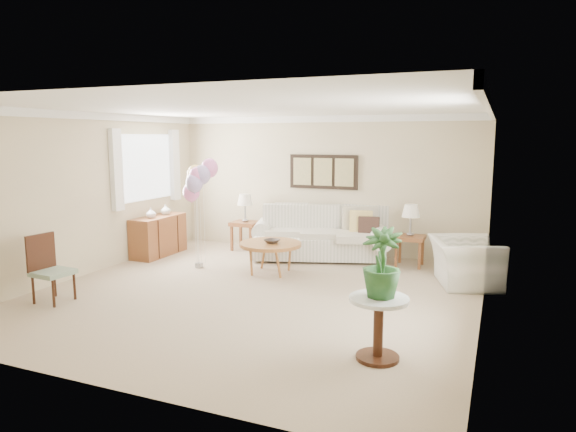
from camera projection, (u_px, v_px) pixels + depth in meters
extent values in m
plane|color=tan|center=(255.00, 294.00, 7.29)|extent=(6.00, 6.00, 0.00)
cube|color=beige|center=(324.00, 185.00, 9.83)|extent=(6.00, 0.04, 2.60)
cube|color=beige|center=(98.00, 245.00, 4.35)|extent=(6.00, 0.04, 2.60)
cube|color=beige|center=(87.00, 194.00, 8.22)|extent=(0.04, 6.00, 2.60)
cube|color=beige|center=(486.00, 216.00, 5.95)|extent=(0.04, 6.00, 2.60)
cube|color=white|center=(254.00, 108.00, 6.89)|extent=(6.00, 6.00, 0.02)
cube|color=white|center=(324.00, 119.00, 9.61)|extent=(6.00, 0.06, 0.12)
cube|color=white|center=(83.00, 115.00, 8.02)|extent=(0.06, 6.00, 0.12)
cube|color=white|center=(490.00, 107.00, 5.77)|extent=(0.06, 6.00, 0.12)
cube|color=white|center=(146.00, 167.00, 9.53)|extent=(0.04, 1.40, 1.20)
cube|color=white|center=(116.00, 170.00, 8.74)|extent=(0.10, 0.22, 1.40)
cube|color=white|center=(175.00, 165.00, 10.29)|extent=(0.10, 0.22, 1.40)
cube|color=black|center=(323.00, 172.00, 9.76)|extent=(1.35, 0.04, 0.65)
cube|color=#8C8C59|center=(302.00, 171.00, 9.90)|extent=(0.36, 0.02, 0.52)
cube|color=#8C8C59|center=(323.00, 172.00, 9.74)|extent=(0.36, 0.02, 0.52)
cube|color=#8C8C59|center=(344.00, 173.00, 9.58)|extent=(0.36, 0.02, 0.52)
cube|color=silver|center=(319.00, 246.00, 9.39)|extent=(2.53, 1.65, 0.38)
cube|color=silver|center=(325.00, 220.00, 9.65)|extent=(2.30, 0.96, 0.59)
cylinder|color=silver|center=(264.00, 229.00, 9.78)|extent=(0.62, 1.02, 0.34)
cylinder|color=silver|center=(380.00, 237.00, 8.93)|extent=(0.62, 1.02, 0.34)
cube|color=beige|center=(284.00, 231.00, 9.56)|extent=(0.85, 0.93, 0.13)
cube|color=beige|center=(318.00, 234.00, 9.31)|extent=(0.85, 0.93, 0.13)
cube|color=beige|center=(354.00, 236.00, 9.05)|extent=(0.85, 0.93, 0.13)
cube|color=#9DB5C9|center=(280.00, 217.00, 9.75)|extent=(0.40, 0.13, 0.40)
cube|color=#F1D57B|center=(361.00, 222.00, 9.15)|extent=(0.40, 0.13, 0.40)
cube|color=#39251E|center=(369.00, 227.00, 9.03)|extent=(0.36, 0.11, 0.36)
cube|color=silver|center=(319.00, 257.00, 9.42)|extent=(2.13, 0.85, 0.04)
cube|color=brown|center=(245.00, 224.00, 10.08)|extent=(0.51, 0.47, 0.07)
cube|color=brown|center=(232.00, 238.00, 10.02)|extent=(0.05, 0.05, 0.49)
cube|color=brown|center=(251.00, 240.00, 9.87)|extent=(0.05, 0.05, 0.49)
cube|color=brown|center=(241.00, 235.00, 10.37)|extent=(0.05, 0.05, 0.49)
cube|color=brown|center=(259.00, 237.00, 10.21)|extent=(0.05, 0.05, 0.49)
cube|color=brown|center=(410.00, 238.00, 8.79)|extent=(0.49, 0.44, 0.07)
cube|color=brown|center=(396.00, 254.00, 8.75)|extent=(0.04, 0.04, 0.46)
cube|color=brown|center=(420.00, 256.00, 8.60)|extent=(0.04, 0.04, 0.46)
cube|color=brown|center=(400.00, 250.00, 9.07)|extent=(0.04, 0.04, 0.46)
cube|color=brown|center=(423.00, 252.00, 8.92)|extent=(0.04, 0.04, 0.46)
cylinder|color=gray|center=(245.00, 220.00, 10.07)|extent=(0.13, 0.13, 0.05)
cylinder|color=gray|center=(245.00, 212.00, 10.04)|extent=(0.04, 0.04, 0.27)
cone|color=silver|center=(245.00, 200.00, 10.00)|extent=(0.31, 0.31, 0.22)
cylinder|color=gray|center=(410.00, 234.00, 8.78)|extent=(0.13, 0.13, 0.05)
cylinder|color=gray|center=(411.00, 225.00, 8.76)|extent=(0.04, 0.04, 0.27)
cone|color=silver|center=(411.00, 211.00, 8.72)|extent=(0.31, 0.31, 0.22)
cylinder|color=#965C30|center=(271.00, 244.00, 8.32)|extent=(1.01, 1.01, 0.06)
cylinder|color=#965C30|center=(290.00, 258.00, 8.49)|extent=(0.04, 0.04, 0.45)
cylinder|color=#965C30|center=(264.00, 255.00, 8.67)|extent=(0.04, 0.04, 0.45)
cylinder|color=#965C30|center=(251.00, 261.00, 8.24)|extent=(0.04, 0.04, 0.45)
cylinder|color=#965C30|center=(278.00, 264.00, 8.06)|extent=(0.04, 0.04, 0.45)
imported|color=#322B27|center=(272.00, 241.00, 8.28)|extent=(0.30, 0.30, 0.06)
imported|color=silver|center=(465.00, 262.00, 7.70)|extent=(1.21, 1.30, 0.69)
cylinder|color=silver|center=(379.00, 299.00, 5.05)|extent=(0.59, 0.59, 0.04)
cylinder|color=#371B10|center=(378.00, 330.00, 5.10)|extent=(0.10, 0.10, 0.59)
cylinder|color=#371B10|center=(377.00, 359.00, 5.14)|extent=(0.44, 0.44, 0.01)
imported|color=#1D4D21|center=(381.00, 263.00, 5.01)|extent=(0.39, 0.39, 0.69)
cube|color=gray|center=(53.00, 273.00, 6.88)|extent=(0.48, 0.48, 0.06)
cylinder|color=#371B10|center=(33.00, 290.00, 6.82)|extent=(0.04, 0.04, 0.37)
cylinder|color=#371B10|center=(54.00, 294.00, 6.68)|extent=(0.04, 0.04, 0.37)
cylinder|color=#371B10|center=(55.00, 283.00, 7.14)|extent=(0.04, 0.04, 0.37)
cylinder|color=#371B10|center=(75.00, 286.00, 7.01)|extent=(0.04, 0.04, 0.37)
cube|color=#371B10|center=(41.00, 252.00, 6.91)|extent=(0.07, 0.43, 0.49)
cube|color=brown|center=(159.00, 236.00, 9.64)|extent=(0.45, 1.20, 0.74)
cube|color=#371B10|center=(149.00, 239.00, 9.37)|extent=(0.46, 0.02, 0.70)
cube|color=#371B10|center=(168.00, 233.00, 9.92)|extent=(0.46, 0.02, 0.70)
imported|color=silver|center=(151.00, 213.00, 9.36)|extent=(0.19, 0.19, 0.18)
imported|color=#B5BAB0|center=(166.00, 210.00, 9.77)|extent=(0.24, 0.24, 0.19)
cube|color=gray|center=(199.00, 265.00, 8.75)|extent=(0.10, 0.10, 0.08)
ellipsoid|color=#F67BCC|center=(191.00, 192.00, 8.55)|extent=(0.28, 0.28, 0.32)
cylinder|color=silver|center=(195.00, 233.00, 8.66)|extent=(0.01, 0.01, 1.06)
ellipsoid|color=#AA93D8|center=(202.00, 175.00, 8.42)|extent=(0.28, 0.28, 0.32)
cylinder|color=silver|center=(201.00, 224.00, 8.60)|extent=(0.01, 0.01, 1.35)
ellipsoid|color=#F7D061|center=(196.00, 174.00, 8.58)|extent=(0.28, 0.28, 0.32)
cylinder|color=silver|center=(197.00, 224.00, 8.68)|extent=(0.01, 0.01, 1.34)
ellipsoid|color=#F67BCC|center=(210.00, 168.00, 8.52)|extent=(0.28, 0.28, 0.32)
cylinder|color=silver|center=(204.00, 221.00, 8.64)|extent=(0.01, 0.01, 1.45)
ellipsoid|color=#AA93D8|center=(194.00, 183.00, 8.39)|extent=(0.28, 0.28, 0.32)
cylinder|color=silver|center=(197.00, 229.00, 8.58)|extent=(0.01, 0.01, 1.22)
ellipsoid|color=#F67BCC|center=(197.00, 176.00, 8.42)|extent=(0.28, 0.28, 0.32)
cylinder|color=silver|center=(198.00, 225.00, 8.59)|extent=(0.01, 0.01, 1.32)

